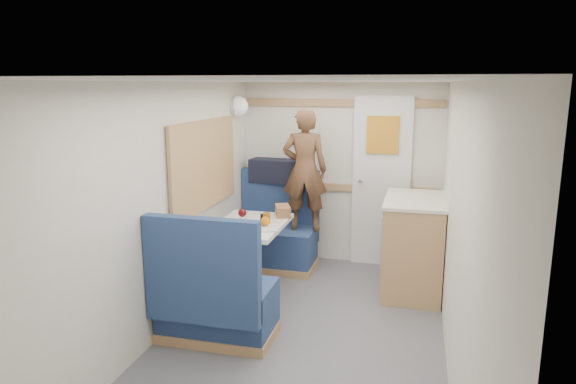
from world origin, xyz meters
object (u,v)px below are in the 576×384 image
(tumbler_left, at_px, (211,227))
(beer_glass, at_px, (267,219))
(tray, at_px, (266,227))
(person, at_px, (305,170))
(bench_far, at_px, (275,240))
(bench_near, at_px, (215,304))
(bread_loaf, at_px, (283,211))
(duffel_bag, at_px, (275,171))
(tumbler_right, at_px, (243,218))
(wine_glass, at_px, (242,214))
(dome_light, at_px, (239,106))
(pepper_grinder, at_px, (262,219))
(galley_counter, at_px, (413,244))
(cheese_block, at_px, (239,229))
(dinette_table, at_px, (250,239))
(orange_fruit, at_px, (265,221))

(tumbler_left, relative_size, beer_glass, 0.95)
(tray, distance_m, beer_glass, 0.11)
(person, xyz_separation_m, tray, (-0.14, -0.96, -0.37))
(bench_far, bearing_deg, beer_glass, -79.12)
(tumbler_left, bearing_deg, bench_near, -65.31)
(tumbler_left, distance_m, bread_loaf, 0.85)
(person, distance_m, duffel_bag, 0.48)
(tumbler_right, relative_size, bread_loaf, 0.50)
(wine_glass, height_order, tumbler_left, wine_glass)
(dome_light, bearing_deg, tumbler_left, -82.33)
(tumbler_right, bearing_deg, tumbler_left, -118.13)
(tumbler_left, distance_m, pepper_grinder, 0.52)
(galley_counter, relative_size, duffel_bag, 1.72)
(duffel_bag, relative_size, tray, 1.72)
(pepper_grinder, bearing_deg, cheese_block, -106.29)
(tray, xyz_separation_m, cheese_block, (-0.17, -0.23, 0.03))
(dinette_table, distance_m, bench_far, 0.90)
(dome_light, xyz_separation_m, tumbler_left, (0.16, -1.23, -0.98))
(galley_counter, xyz_separation_m, tumbler_right, (-1.51, -0.59, 0.31))
(tray, bearing_deg, person, 81.67)
(dinette_table, height_order, bench_far, bench_far)
(tray, xyz_separation_m, bread_loaf, (0.04, 0.45, 0.04))
(bench_far, distance_m, pepper_grinder, 0.98)
(duffel_bag, xyz_separation_m, tumbler_right, (0.03, -1.16, -0.25))
(dinette_table, height_order, bench_near, bench_near)
(tray, xyz_separation_m, pepper_grinder, (-0.07, 0.11, 0.04))
(orange_fruit, bearing_deg, cheese_block, -124.80)
(galley_counter, xyz_separation_m, pepper_grinder, (-1.35, -0.53, 0.30))
(dome_light, bearing_deg, duffel_bag, 40.58)
(galley_counter, bearing_deg, tray, -153.20)
(dinette_table, height_order, bread_loaf, bread_loaf)
(dinette_table, distance_m, duffel_bag, 1.21)
(galley_counter, bearing_deg, tumbler_left, -151.35)
(tumbler_right, distance_m, pepper_grinder, 0.17)
(dinette_table, distance_m, tumbler_left, 0.48)
(person, bearing_deg, bench_far, -7.70)
(orange_fruit, bearing_deg, pepper_grinder, 119.70)
(tumbler_right, bearing_deg, cheese_block, -77.58)
(duffel_bag, relative_size, tumbler_right, 4.41)
(cheese_block, bearing_deg, duffel_bag, 93.72)
(bench_far, distance_m, person, 0.86)
(duffel_bag, xyz_separation_m, wine_glass, (0.05, -1.25, -0.19))
(dinette_table, xyz_separation_m, cheese_block, (0.02, -0.32, 0.19))
(dinette_table, relative_size, bench_near, 0.88)
(cheese_block, bearing_deg, dinette_table, 93.35)
(bench_far, relative_size, pepper_grinder, 11.04)
(dinette_table, relative_size, person, 0.71)
(dome_light, bearing_deg, wine_glass, -69.42)
(dome_light, bearing_deg, pepper_grinder, -58.65)
(dinette_table, bearing_deg, tumbler_right, -140.17)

